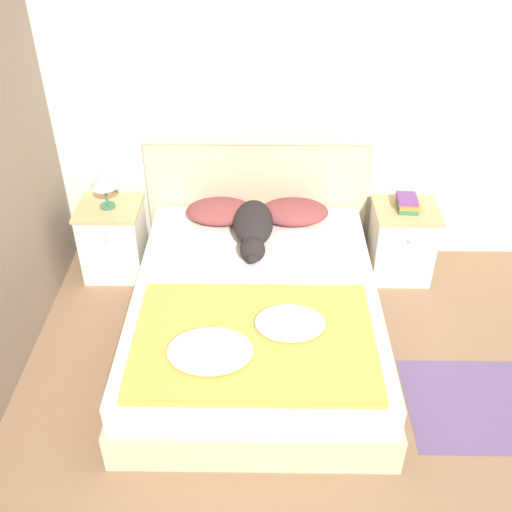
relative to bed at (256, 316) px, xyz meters
The scene contains 13 objects.
ground_plane 1.04m from the bed, 89.65° to the right, with size 16.00×16.00×0.00m, color #896647.
wall_back 1.53m from the bed, 89.68° to the left, with size 9.00×0.06×2.55m.
bed is the anchor object (origin of this frame).
headboard 1.08m from the bed, 90.00° to the left, with size 1.68×0.06×1.01m.
nightstand_left 1.35m from the bed, 144.28° to the left, with size 0.46×0.42×0.59m.
nightstand_right 1.35m from the bed, 35.72° to the left, with size 0.46×0.42×0.59m.
pillow_left 0.90m from the bed, 108.72° to the left, with size 0.50×0.34×0.15m.
pillow_right 0.90m from the bed, 71.28° to the left, with size 0.50×0.34×0.15m.
quilt 0.58m from the bed, 91.18° to the right, with size 1.35×0.93×0.11m.
dog 0.65m from the bed, 92.37° to the left, with size 0.28×0.77×0.21m.
book_stack 1.41m from the bed, 36.16° to the left, with size 0.16×0.22×0.09m.
table_lamp 1.46m from the bed, 144.52° to the left, with size 0.19×0.19×0.32m.
rug 1.65m from the bed, 19.05° to the right, with size 1.24×0.73×0.00m.
Camera 1 is at (0.04, -1.95, 2.85)m, focal length 42.00 mm.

